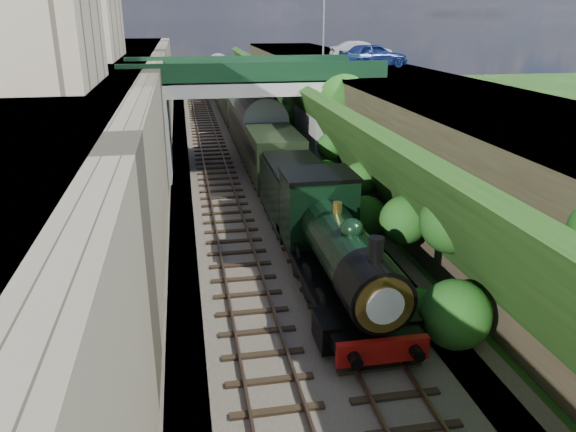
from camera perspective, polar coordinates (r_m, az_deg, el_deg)
The scene contains 20 objects.
ground at distance 16.29m, azimuth 5.85°, elevation -17.64°, with size 160.00×160.00×0.00m, color #1E4714.
trackbed at distance 34.02m, azimuth -3.55°, elevation 3.06°, with size 10.00×90.00×0.20m, color #473F38.
retaining_wall at distance 33.01m, azimuth -13.29°, elevation 8.13°, with size 1.00×90.00×7.00m, color #756B56.
street_plateau_left at distance 33.36m, azimuth -19.34°, elevation 7.67°, with size 6.00×90.00×7.00m, color #262628.
street_plateau_right at distance 35.67m, azimuth 11.83°, elevation 8.47°, with size 8.00×90.00×6.25m, color #262628.
embankment_slope at distance 31.57m, azimuth 6.05°, elevation 6.52°, with size 4.35×90.00×6.36m.
track_left at distance 33.81m, azimuth -6.93°, elevation 3.10°, with size 2.50×90.00×0.20m.
track_right at distance 34.14m, azimuth -1.56°, elevation 3.40°, with size 2.50×90.00×0.20m.
road_bridge at distance 37.13m, azimuth -3.01°, elevation 10.78°, with size 16.00×6.40×7.25m.
building_far at distance 42.86m, azimuth -20.59°, elevation 18.79°, with size 5.00×10.00×6.00m, color gray.
building_near at distance 26.95m, azimuth -23.57°, elevation 16.37°, with size 4.00×8.00×4.00m, color gray.
tree at distance 35.80m, azimuth 5.55°, elevation 11.30°, with size 3.60×3.80×6.60m.
lamppost at distance 44.94m, azimuth 3.71°, elevation 19.36°, with size 0.87×0.15×6.00m.
car_blue at distance 42.61m, azimuth 8.64°, elevation 15.85°, with size 2.01×4.99×1.70m, color navy.
car_silver at distance 47.41m, azimuth 7.44°, elevation 16.23°, with size 1.72×4.92×1.62m, color #A5A6AA.
locomotive at distance 20.16m, azimuth 5.02°, elevation -3.62°, with size 3.10×10.22×3.83m.
tender at distance 26.96m, azimuth 0.86°, elevation 1.96°, with size 2.70×6.00×3.05m.
coach_front at distance 38.89m, azimuth -2.86°, elevation 8.16°, with size 2.90×18.00×3.70m.
coach_middle at distance 57.32m, azimuth -5.51°, elevation 11.86°, with size 2.90×18.00×3.70m.
coach_rear at distance 75.93m, azimuth -6.90°, elevation 13.74°, with size 2.90×18.00×3.70m.
Camera 1 is at (-3.93, -12.35, 9.88)m, focal length 35.00 mm.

